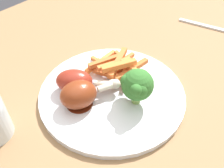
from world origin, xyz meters
TOP-DOWN VIEW (x-y plane):
  - dining_table at (0.00, 0.00)m, footprint 1.30×0.90m
  - dinner_plate at (0.06, 0.06)m, footprint 0.30×0.30m
  - broccoli_floret_front at (0.05, 0.11)m, footprint 0.06×0.07m
  - carrot_fries_pile at (0.01, 0.03)m, footprint 0.12×0.16m
  - chicken_drumstick_near at (0.12, 0.03)m, footprint 0.12×0.08m
  - chicken_drumstick_far at (0.10, -0.00)m, footprint 0.10×0.12m
  - fork at (-0.33, 0.11)m, footprint 0.05×0.19m

SIDE VIEW (x-z plane):
  - dining_table at x=0.00m, z-range 0.28..1.00m
  - fork at x=-0.33m, z-range 0.73..0.73m
  - dinner_plate at x=0.06m, z-range 0.73..0.74m
  - carrot_fries_pile at x=0.01m, z-range 0.73..0.78m
  - chicken_drumstick_far at x=0.10m, z-range 0.74..0.78m
  - chicken_drumstick_near at x=0.12m, z-range 0.74..0.79m
  - broccoli_floret_front at x=0.05m, z-range 0.75..0.82m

